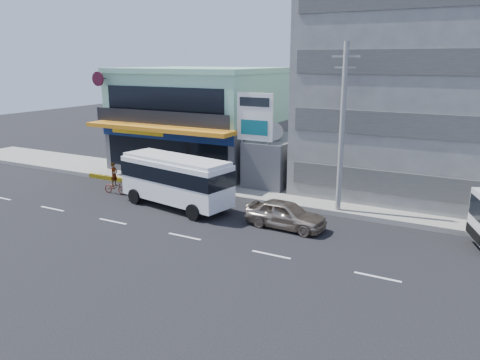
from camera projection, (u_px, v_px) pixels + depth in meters
name	position (u px, v px, depth m)	size (l,w,h in m)	color
ground	(185.00, 237.00, 24.57)	(120.00, 120.00, 0.00)	black
sidewalk	(332.00, 201.00, 30.34)	(70.00, 5.00, 0.30)	gray
shop_building	(200.00, 122.00, 39.14)	(12.40, 11.70, 8.00)	#404145
concrete_building	(435.00, 91.00, 31.03)	(16.00, 12.00, 14.00)	gray
gap_structure	(278.00, 162.00, 34.37)	(3.00, 6.00, 3.50)	#404145
satellite_dish	(272.00, 139.00, 33.06)	(1.50, 1.50, 0.15)	slate
billboard	(255.00, 123.00, 31.42)	(2.60, 0.18, 6.90)	gray
utility_pole_near	(342.00, 129.00, 26.85)	(1.60, 0.30, 10.00)	#999993
minibus	(176.00, 177.00, 29.07)	(7.98, 3.76, 3.21)	white
sedan	(285.00, 214.00, 25.71)	(1.82, 4.53, 1.54)	tan
motorcycle_rider	(115.00, 183.00, 32.32)	(1.76, 0.79, 2.19)	#5F1A0D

